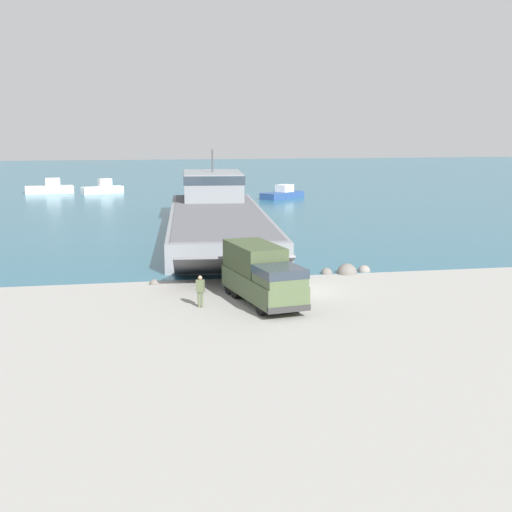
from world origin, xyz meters
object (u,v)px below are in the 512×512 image
moored_boat_a (283,194)px  moored_boat_b (103,189)px  soldier_on_ramp (200,289)px  landing_craft (216,212)px  military_truck (262,275)px  moored_boat_c (50,188)px

moored_boat_a → moored_boat_b: bearing=24.5°
soldier_on_ramp → moored_boat_a: size_ratio=0.26×
landing_craft → moored_boat_b: (-11.65, 42.26, -1.05)m
landing_craft → moored_boat_a: 32.59m
military_truck → moored_boat_a: (14.75, 59.09, -1.01)m
landing_craft → moored_boat_b: 43.85m
moored_boat_a → moored_boat_c: bearing=27.2°
military_truck → moored_boat_c: military_truck is taller
moored_boat_a → moored_boat_b: size_ratio=1.09×
moored_boat_a → moored_boat_c: moored_boat_c is taller
military_truck → moored_boat_a: 60.91m
military_truck → moored_boat_a: military_truck is taller
moored_boat_b → moored_boat_c: size_ratio=0.87×
military_truck → soldier_on_ramp: 3.60m
landing_craft → moored_boat_a: bearing=71.0°
military_truck → soldier_on_ramp: size_ratio=4.43×
landing_craft → moored_boat_a: size_ratio=5.95×
moored_boat_b → moored_boat_c: moored_boat_c is taller
soldier_on_ramp → military_truck: bearing=-57.0°
military_truck → soldier_on_ramp: military_truck is taller
landing_craft → military_truck: 29.43m
soldier_on_ramp → moored_boat_c: moored_boat_c is taller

